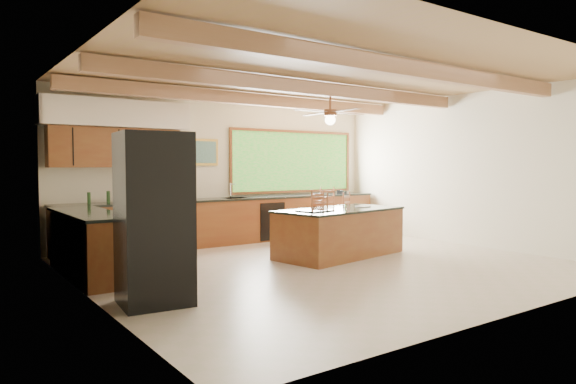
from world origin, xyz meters
TOP-DOWN VIEW (x-y plane):
  - ground at (0.00, 0.00)m, footprint 7.20×7.20m
  - room_shell at (-0.17, 0.65)m, footprint 7.27×6.54m
  - counter_run at (-0.82, 2.52)m, footprint 7.12×3.10m
  - island at (0.73, 0.51)m, footprint 2.53×1.51m
  - refrigerator at (-3.05, -0.63)m, footprint 0.83×0.82m
  - bar_stool_a at (0.94, 1.54)m, footprint 0.45×0.45m
  - bar_stool_b at (1.10, 1.54)m, footprint 0.49×0.49m
  - bar_stool_c at (1.77, 1.66)m, footprint 0.49×0.49m
  - bar_stool_d at (1.95, 2.39)m, footprint 0.48×0.48m

SIDE VIEW (x-z plane):
  - ground at x=0.00m, z-range 0.00..0.00m
  - island at x=0.73m, z-range -0.01..0.84m
  - counter_run at x=-0.82m, z-range -0.17..1.10m
  - bar_stool_c at x=1.77m, z-range 0.10..1.14m
  - bar_stool_b at x=1.10m, z-range 0.10..1.15m
  - bar_stool_a at x=0.94m, z-range 0.10..1.22m
  - bar_stool_d at x=1.95m, z-range 0.10..1.23m
  - refrigerator at x=-3.05m, z-range 0.00..1.96m
  - room_shell at x=-0.17m, z-range 0.70..3.72m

